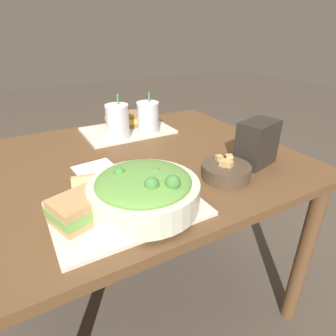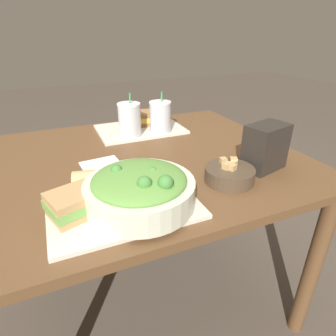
{
  "view_description": "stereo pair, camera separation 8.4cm",
  "coord_description": "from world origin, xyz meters",
  "views": [
    {
      "loc": [
        -0.36,
        -0.91,
        1.19
      ],
      "look_at": [
        0.01,
        -0.26,
        0.81
      ],
      "focal_mm": 30.0,
      "sensor_mm": 36.0,
      "label": 1
    },
    {
      "loc": [
        -0.29,
        -0.94,
        1.19
      ],
      "look_at": [
        0.01,
        -0.26,
        0.81
      ],
      "focal_mm": 30.0,
      "sensor_mm": 36.0,
      "label": 2
    }
  ],
  "objects": [
    {
      "name": "ground_plane",
      "position": [
        0.0,
        0.0,
        0.0
      ],
      "size": [
        12.0,
        12.0,
        0.0
      ],
      "primitive_type": "plane",
      "color": "#4C4238"
    },
    {
      "name": "soup_bowl",
      "position": [
        0.21,
        -0.29,
        0.77
      ],
      "size": [
        0.16,
        0.16,
        0.07
      ],
      "color": "#473828",
      "rests_on": "dining_table"
    },
    {
      "name": "sandwich_near",
      "position": [
        -0.26,
        -0.29,
        0.79
      ],
      "size": [
        0.17,
        0.15,
        0.06
      ],
      "rotation": [
        0.0,
        0.0,
        0.32
      ],
      "color": "tan",
      "rests_on": "tray_near"
    },
    {
      "name": "tray_far",
      "position": [
        0.1,
        0.3,
        0.75
      ],
      "size": [
        0.4,
        0.28,
        0.01
      ],
      "color": "beige",
      "rests_on": "dining_table"
    },
    {
      "name": "tray_near",
      "position": [
        -0.15,
        -0.3,
        0.75
      ],
      "size": [
        0.4,
        0.28,
        0.01
      ],
      "color": "beige",
      "rests_on": "dining_table"
    },
    {
      "name": "drink_cup_red",
      "position": [
        0.17,
        0.22,
        0.82
      ],
      "size": [
        0.1,
        0.1,
        0.18
      ],
      "color": "silver",
      "rests_on": "tray_far"
    },
    {
      "name": "sandwich_far",
      "position": [
        0.1,
        0.36,
        0.79
      ],
      "size": [
        0.17,
        0.13,
        0.06
      ],
      "rotation": [
        0.0,
        0.0,
        -0.16
      ],
      "color": "olive",
      "rests_on": "tray_far"
    },
    {
      "name": "chip_bag",
      "position": [
        0.37,
        -0.26,
        0.82
      ],
      "size": [
        0.16,
        0.13,
        0.16
      ],
      "rotation": [
        0.0,
        0.0,
        0.25
      ],
      "color": "#28231E",
      "rests_on": "dining_table"
    },
    {
      "name": "drink_cup_dark",
      "position": [
        0.03,
        0.22,
        0.82
      ],
      "size": [
        0.1,
        0.1,
        0.19
      ],
      "color": "silver",
      "rests_on": "tray_far"
    },
    {
      "name": "salad_bowl",
      "position": [
        -0.1,
        -0.32,
        0.8
      ],
      "size": [
        0.3,
        0.3,
        0.12
      ],
      "color": "beige",
      "rests_on": "tray_near"
    },
    {
      "name": "dining_table",
      "position": [
        0.0,
        0.0,
        0.64
      ],
      "size": [
        1.2,
        0.98,
        0.74
      ],
      "color": "brown",
      "rests_on": "ground_plane"
    },
    {
      "name": "napkin_folded",
      "position": [
        -0.15,
        -0.0,
        0.74
      ],
      "size": [
        0.15,
        0.11,
        0.0
      ],
      "color": "white",
      "rests_on": "dining_table"
    },
    {
      "name": "baguette_near",
      "position": [
        -0.21,
        -0.21,
        0.79
      ],
      "size": [
        0.13,
        0.09,
        0.07
      ],
      "rotation": [
        0.0,
        0.0,
        1.36
      ],
      "color": "tan",
      "rests_on": "tray_near"
    }
  ]
}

